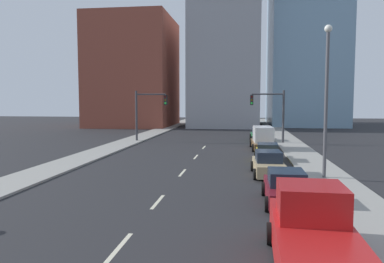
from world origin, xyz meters
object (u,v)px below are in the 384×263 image
at_px(sedan_yellow, 267,153).
at_px(sedan_green, 260,135).
at_px(traffic_signal_left, 145,109).
at_px(pickup_truck_red, 314,239).
at_px(sedan_tan, 268,164).
at_px(box_truck_brown, 263,139).
at_px(traffic_signal_right, 273,109).
at_px(street_lamp, 326,92).
at_px(sedan_maroon, 286,189).

distance_m(sedan_yellow, sedan_green, 14.25).
xyz_separation_m(traffic_signal_left, sedan_green, (12.74, 2.13, -2.98)).
height_order(pickup_truck_red, sedan_yellow, pickup_truck_red).
bearing_deg(sedan_green, sedan_tan, -93.60).
xyz_separation_m(traffic_signal_left, box_truck_brown, (12.73, -5.28, -2.64)).
bearing_deg(traffic_signal_left, pickup_truck_red, -67.32).
height_order(traffic_signal_right, street_lamp, street_lamp).
relative_size(traffic_signal_right, sedan_tan, 1.29).
xyz_separation_m(traffic_signal_left, street_lamp, (15.62, -18.35, 1.46)).
relative_size(traffic_signal_left, sedan_green, 1.20).
height_order(traffic_signal_right, box_truck_brown, traffic_signal_right).
bearing_deg(sedan_tan, box_truck_brown, 86.57).
relative_size(sedan_maroon, sedan_green, 0.91).
height_order(sedan_tan, sedan_yellow, sedan_tan).
xyz_separation_m(traffic_signal_right, sedan_green, (-1.34, 2.13, -2.98)).
distance_m(sedan_maroon, sedan_yellow, 11.86).
height_order(traffic_signal_left, sedan_green, traffic_signal_left).
relative_size(pickup_truck_red, sedan_green, 1.33).
bearing_deg(sedan_green, traffic_signal_right, -60.65).
distance_m(sedan_tan, sedan_green, 19.76).
height_order(traffic_signal_left, sedan_maroon, traffic_signal_left).
bearing_deg(pickup_truck_red, sedan_maroon, 91.47).
bearing_deg(traffic_signal_right, sedan_green, 122.12).
distance_m(street_lamp, sedan_tan, 5.50).
relative_size(sedan_maroon, box_truck_brown, 0.76).
height_order(sedan_yellow, box_truck_brown, box_truck_brown).
bearing_deg(pickup_truck_red, sedan_yellow, 91.70).
xyz_separation_m(pickup_truck_red, sedan_tan, (-0.37, 13.06, -0.20)).
bearing_deg(sedan_maroon, box_truck_brown, 90.26).
bearing_deg(traffic_signal_left, traffic_signal_right, 0.00).
relative_size(traffic_signal_left, street_lamp, 0.64).
height_order(sedan_maroon, sedan_green, sedan_maroon).
xyz_separation_m(traffic_signal_left, traffic_signal_right, (14.07, 0.00, 0.00)).
xyz_separation_m(traffic_signal_left, sedan_maroon, (12.82, -23.99, -2.98)).
relative_size(street_lamp, pickup_truck_red, 1.42).
xyz_separation_m(pickup_truck_red, sedan_yellow, (-0.08, 18.56, -0.27)).
height_order(street_lamp, sedan_tan, street_lamp).
xyz_separation_m(pickup_truck_red, sedan_maroon, (-0.00, 6.70, -0.21)).
xyz_separation_m(traffic_signal_right, sedan_maroon, (-1.25, -23.99, -2.98)).
relative_size(street_lamp, sedan_maroon, 2.06).
xyz_separation_m(sedan_maroon, sedan_green, (-0.08, 26.12, -0.00)).
xyz_separation_m(pickup_truck_red, sedan_green, (-0.09, 32.82, -0.21)).
xyz_separation_m(street_lamp, sedan_maroon, (-2.80, -5.64, -4.44)).
bearing_deg(box_truck_brown, traffic_signal_right, 73.33).
bearing_deg(sedan_yellow, box_truck_brown, 92.10).
relative_size(traffic_signal_right, pickup_truck_red, 0.91).
relative_size(traffic_signal_right, sedan_green, 1.20).
bearing_deg(traffic_signal_right, sedan_tan, -95.26).
distance_m(street_lamp, box_truck_brown, 14.00).
distance_m(pickup_truck_red, sedan_yellow, 18.57).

